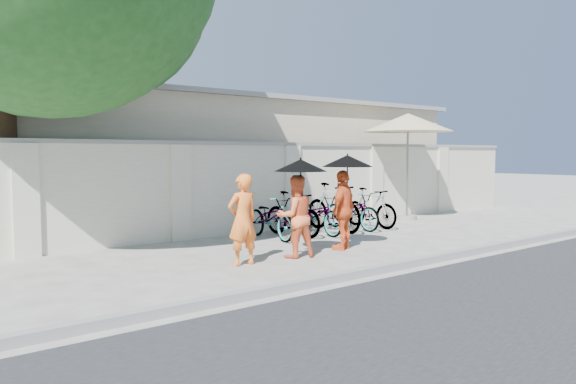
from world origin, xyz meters
TOP-DOWN VIEW (x-y plane):
  - ground at (0.00, 0.00)m, footprint 80.00×80.00m
  - kerb at (0.00, -1.70)m, footprint 40.00×0.16m
  - compound_wall at (1.00, 3.20)m, footprint 20.00×0.30m
  - building_behind at (2.00, 7.00)m, footprint 14.00×6.00m
  - monk_left at (-1.45, 0.12)m, footprint 0.54×0.36m
  - monk_center at (-0.35, 0.10)m, footprint 0.81×0.70m
  - parasol_center at (-0.30, 0.02)m, footprint 0.92×0.92m
  - monk_right at (0.88, 0.16)m, footprint 0.96×0.69m
  - parasol_right at (0.90, 0.08)m, footprint 0.96×0.96m
  - patio_umbrella at (5.61, 2.47)m, footprint 3.19×3.19m
  - bike_0 at (0.60, 2.05)m, footprint 0.76×1.79m
  - bike_1 at (1.20, 2.05)m, footprint 0.63×1.68m
  - bike_2 at (1.80, 1.95)m, footprint 0.64×1.74m
  - bike_3 at (2.40, 2.03)m, footprint 0.63×1.91m
  - bike_4 at (3.00, 2.01)m, footprint 0.63×1.73m
  - bike_5 at (3.60, 1.96)m, footprint 0.50×1.63m

SIDE VIEW (x-z plane):
  - ground at x=0.00m, z-range 0.00..0.00m
  - kerb at x=0.00m, z-range 0.00..0.12m
  - bike_4 at x=3.00m, z-range 0.00..0.90m
  - bike_2 at x=1.80m, z-range 0.00..0.91m
  - bike_0 at x=0.60m, z-range 0.00..0.91m
  - bike_5 at x=3.60m, z-range 0.00..0.97m
  - bike_1 at x=1.20m, z-range 0.00..0.98m
  - bike_3 at x=2.40m, z-range 0.00..1.13m
  - monk_center at x=-0.35m, z-range 0.00..1.44m
  - monk_left at x=-1.45m, z-range 0.00..1.49m
  - monk_right at x=0.88m, z-range 0.00..1.51m
  - compound_wall at x=1.00m, z-range 0.00..2.00m
  - building_behind at x=2.00m, z-range 0.00..3.20m
  - parasol_center at x=-0.30m, z-range 1.16..2.06m
  - parasol_right at x=0.90m, z-range 1.21..2.14m
  - patio_umbrella at x=5.61m, z-range 1.17..4.07m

